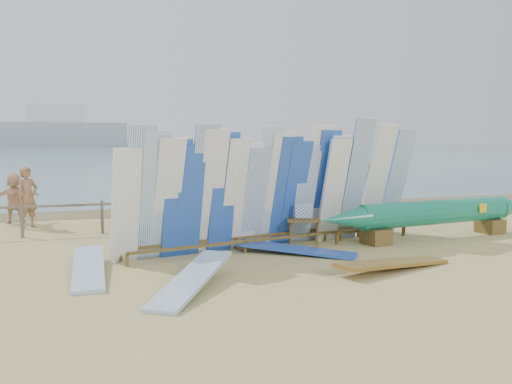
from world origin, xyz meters
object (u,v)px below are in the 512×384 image
object	(u,v)px
beach_chair_left	(167,215)
beachgoer_11	(14,198)
side_surfboard_rack	(367,185)
stroller	(225,207)
beachgoer_9	(342,186)
outrigger_canoe	(437,214)
beachgoer_2	(136,196)
vendor_table	(304,232)
flat_board_c	(393,270)
flat_board_b	(192,290)
beachgoer_3	(157,189)
flat_board_d	(295,254)
beachgoer_4	(159,191)
beachgoer_8	(335,194)
beachgoer_7	(251,194)
flat_board_a	(89,275)
beachgoer_1	(28,197)
beach_chair_right	(224,213)
beachgoer_10	(371,186)
main_surfboard_rack	(240,194)

from	to	relation	value
beach_chair_left	beachgoer_11	distance (m)	4.70
side_surfboard_rack	beachgoer_11	size ratio (longest dim) A/B	1.99
stroller	beachgoer_9	distance (m)	5.51
side_surfboard_rack	outrigger_canoe	bearing A→B (deg)	-29.06
outrigger_canoe	beachgoer_2	world-z (taller)	beachgoer_2
vendor_table	flat_board_c	distance (m)	2.85
flat_board_b	beachgoer_3	bearing A→B (deg)	118.57
flat_board_d	vendor_table	bearing A→B (deg)	2.79
stroller	beachgoer_4	world-z (taller)	beachgoer_4
beachgoer_9	beachgoer_8	world-z (taller)	beachgoer_9
vendor_table	flat_board_b	bearing A→B (deg)	-119.32
beachgoer_4	beachgoer_7	bearing A→B (deg)	-73.32
side_surfboard_rack	beachgoer_3	size ratio (longest dim) A/B	1.81
flat_board_a	beachgoer_4	xyz separation A→B (m)	(2.15, 6.55, 0.92)
beachgoer_4	beachgoer_11	bearing A→B (deg)	102.04
vendor_table	beachgoer_1	xyz separation A→B (m)	(-6.56, 4.77, 0.54)
flat_board_c	beachgoer_8	xyz separation A→B (m)	(1.84, 6.50, 0.80)
vendor_table	beach_chair_right	world-z (taller)	vendor_table
beachgoer_7	beachgoer_9	bearing A→B (deg)	-86.32
flat_board_a	stroller	world-z (taller)	stroller
flat_board_a	beachgoer_10	world-z (taller)	beachgoer_10
beachgoer_10	outrigger_canoe	bearing A→B (deg)	-72.03
main_surfboard_rack	beachgoer_9	world-z (taller)	main_surfboard_rack
vendor_table	beachgoer_3	bearing A→B (deg)	129.09
side_surfboard_rack	flat_board_a	bearing A→B (deg)	-178.05
side_surfboard_rack	beachgoer_7	size ratio (longest dim) A/B	1.96
outrigger_canoe	beachgoer_4	xyz separation A→B (m)	(-6.43, 5.23, 0.28)
beach_chair_right	beachgoer_8	distance (m)	3.58
flat_board_b	flat_board_c	distance (m)	4.04
beachgoer_2	beachgoer_4	xyz separation A→B (m)	(0.81, 1.06, 0.03)
beachgoer_10	beachgoer_4	distance (m)	7.61
stroller	beachgoer_4	xyz separation A→B (m)	(-1.90, 0.95, 0.44)
side_surfboard_rack	beachgoer_9	world-z (taller)	side_surfboard_rack
beachgoer_9	beach_chair_left	bearing A→B (deg)	21.07
flat_board_a	beach_chair_right	size ratio (longest dim) A/B	2.87
beachgoer_1	beach_chair_right	bearing A→B (deg)	-46.03
vendor_table	flat_board_d	xyz separation A→B (m)	(-0.53, -0.82, -0.34)
beachgoer_1	beachgoer_7	bearing A→B (deg)	-40.11
beach_chair_left	beachgoer_1	size ratio (longest dim) A/B	0.51
main_surfboard_rack	beachgoer_7	distance (m)	5.31
beach_chair_left	beachgoer_2	distance (m)	1.17
main_surfboard_rack	beachgoer_3	xyz separation A→B (m)	(-1.04, 6.95, -0.46)
beach_chair_left	beachgoer_3	bearing A→B (deg)	98.91
beachgoer_8	beachgoer_3	xyz separation A→B (m)	(-5.25, 3.05, 0.04)
beach_chair_left	beachgoer_11	world-z (taller)	beachgoer_11
flat_board_a	stroller	distance (m)	6.93
vendor_table	beach_chair_right	distance (m)	4.37
side_surfboard_rack	main_surfboard_rack	bearing A→B (deg)	175.72
side_surfboard_rack	beachgoer_8	distance (m)	3.49
flat_board_a	beachgoer_8	world-z (taller)	beachgoer_8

